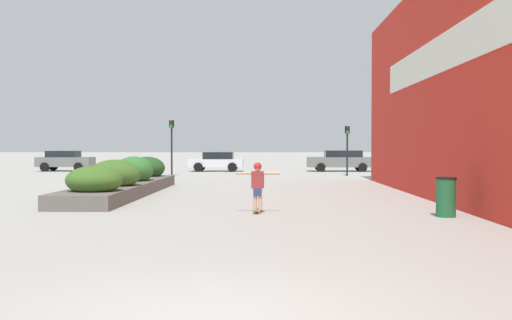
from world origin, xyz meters
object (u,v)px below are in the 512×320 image
(traffic_light_left, at_px, (172,138))
(traffic_light_right, at_px, (347,141))
(trash_bin, at_px, (446,197))
(car_center_right, at_px, (65,160))
(car_rightmost, at_px, (478,162))
(car_leftmost, at_px, (217,161))
(skateboard, at_px, (258,211))
(skateboarder, at_px, (258,181))
(car_center_left, at_px, (341,160))

(traffic_light_left, relative_size, traffic_light_right, 1.12)
(trash_bin, xyz_separation_m, car_center_right, (-19.66, 26.37, 0.26))
(car_rightmost, bearing_deg, trash_bin, -21.83)
(trash_bin, distance_m, car_leftmost, 27.61)
(skateboard, bearing_deg, traffic_light_left, 111.40)
(trash_bin, distance_m, traffic_light_right, 20.26)
(skateboarder, relative_size, car_rightmost, 0.31)
(car_rightmost, distance_m, traffic_light_right, 9.68)
(skateboarder, xyz_separation_m, car_center_left, (5.59, 25.77, -0.09))
(traffic_light_left, bearing_deg, car_center_right, 144.88)
(car_rightmost, bearing_deg, skateboard, -32.47)
(car_rightmost, bearing_deg, car_leftmost, -99.89)
(car_leftmost, relative_size, car_center_right, 0.99)
(car_center_right, relative_size, car_rightmost, 0.93)
(trash_bin, xyz_separation_m, traffic_light_right, (0.17, 20.20, 1.60))
(trash_bin, bearing_deg, car_center_right, 126.70)
(car_center_left, bearing_deg, car_center_right, 90.36)
(trash_bin, bearing_deg, skateboard, 171.72)
(skateboard, height_order, traffic_light_left, traffic_light_left)
(car_center_left, bearing_deg, car_leftmost, 91.39)
(trash_bin, bearing_deg, traffic_light_right, 89.50)
(car_rightmost, bearing_deg, car_center_left, -110.86)
(car_leftmost, xyz_separation_m, car_center_left, (9.05, 0.22, 0.06))
(car_center_right, bearing_deg, skateboard, 29.75)
(skateboarder, distance_m, car_center_left, 26.37)
(traffic_light_right, bearing_deg, car_rightmost, 18.17)
(skateboard, relative_size, traffic_light_right, 0.22)
(car_center_left, xyz_separation_m, traffic_light_left, (-11.30, -6.42, 1.55))
(skateboard, distance_m, traffic_light_left, 20.31)
(trash_bin, relative_size, traffic_light_right, 0.34)
(skateboarder, height_order, traffic_light_left, traffic_light_left)
(car_center_left, height_order, traffic_light_right, traffic_light_right)
(skateboard, height_order, trash_bin, trash_bin)
(skateboarder, height_order, car_rightmost, car_rightmost)
(car_leftmost, height_order, traffic_light_right, traffic_light_right)
(car_center_left, xyz_separation_m, car_rightmost, (8.70, -3.31, -0.02))
(skateboarder, xyz_separation_m, car_leftmost, (-3.46, 25.55, -0.15))
(car_center_right, height_order, traffic_light_right, traffic_light_right)
(car_rightmost, bearing_deg, skateboarder, -32.47)
(skateboard, distance_m, car_rightmost, 26.63)
(car_center_left, xyz_separation_m, car_center_right, (-20.25, -0.13, -0.01))
(car_leftmost, height_order, car_center_left, car_center_left)
(skateboard, relative_size, trash_bin, 0.65)
(skateboarder, xyz_separation_m, car_center_right, (-14.66, 25.64, -0.10))
(skateboard, distance_m, trash_bin, 5.08)
(car_center_left, distance_m, car_rightmost, 9.31)
(car_leftmost, bearing_deg, car_center_left, -88.61)
(traffic_light_left, xyz_separation_m, traffic_light_right, (10.89, 0.11, -0.22))
(car_center_left, height_order, car_rightmost, car_center_left)
(car_center_left, bearing_deg, traffic_light_right, 176.24)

